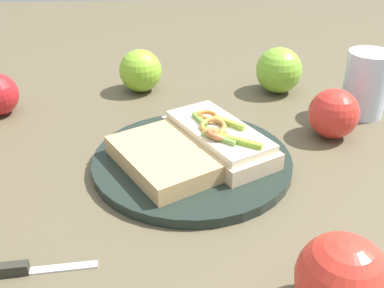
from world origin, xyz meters
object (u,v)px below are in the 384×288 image
sandwich (218,138)px  apple_2 (334,113)px  bread_slice_side (164,158)px  apple_1 (140,71)px  apple_0 (342,279)px  plate (192,161)px  apple_4 (279,70)px  drinking_glass (366,84)px  knife (19,269)px

sandwich → apple_2: bearing=78.2°
bread_slice_side → apple_1: size_ratio=1.93×
bread_slice_side → apple_0: bearing=3.8°
plate → apple_0: (-0.25, -0.12, 0.03)m
apple_2 → apple_4: (0.17, 0.05, 0.00)m
drinking_glass → knife: drinking_glass is taller
bread_slice_side → apple_2: (0.10, -0.25, 0.01)m
sandwich → bread_slice_side: sandwich is taller
apple_0 → apple_2: size_ratio=1.09×
apple_0 → apple_2: bearing=-16.5°
bread_slice_side → apple_1: (0.28, 0.04, 0.01)m
apple_1 → knife: (-0.45, 0.10, -0.03)m
plate → apple_0: 0.28m
plate → apple_1: apple_1 is taller
plate → bread_slice_side: (-0.02, 0.04, 0.02)m
bread_slice_side → knife: bearing=-70.3°
bread_slice_side → drinking_glass: 0.37m
apple_0 → apple_1: size_ratio=1.06×
knife → apple_2: bearing=28.0°
apple_2 → drinking_glass: 0.10m
apple_2 → apple_0: bearing=163.5°
drinking_glass → sandwich: bearing=117.0°
plate → bread_slice_side: 0.05m
sandwich → apple_1: (0.24, 0.12, 0.01)m
drinking_glass → plate: bearing=117.2°
apple_2 → knife: bearing=123.9°
apple_1 → apple_4: size_ratio=0.94×
plate → knife: size_ratio=2.25×
apple_1 → knife: bearing=167.7°
sandwich → apple_1: apple_1 is taller
bread_slice_side → apple_4: bearing=112.3°
apple_1 → plate: bearing=-162.8°
plate → sandwich: (0.02, -0.04, 0.02)m
drinking_glass → apple_2: bearing=134.9°
apple_1 → bread_slice_side: bearing=-171.2°
apple_4 → apple_0: bearing=174.2°
sandwich → bread_slice_side: size_ratio=1.31×
drinking_glass → knife: size_ratio=0.89×
apple_1 → knife: size_ratio=0.64×
apple_2 → sandwich: bearing=107.2°
apple_2 → plate: bearing=109.3°
sandwich → bread_slice_side: 0.09m
sandwich → apple_2: apple_2 is taller
apple_0 → plate: bearing=25.1°
apple_4 → knife: bearing=141.5°
apple_1 → apple_2: apple_1 is taller
drinking_glass → apple_1: bearing=72.6°
apple_4 → apple_1: bearing=86.2°
plate → apple_2: size_ratio=3.58×
bread_slice_side → apple_0: (-0.23, -0.15, 0.01)m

